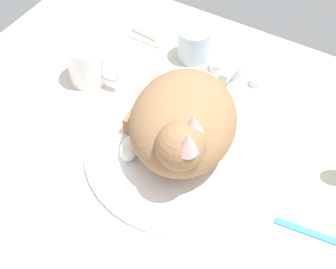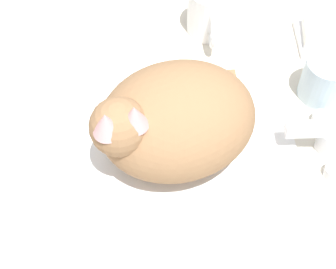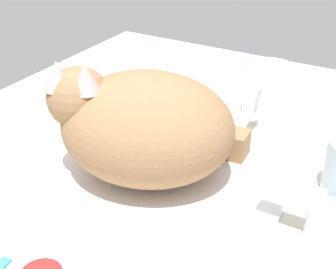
{
  "view_description": "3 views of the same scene",
  "coord_description": "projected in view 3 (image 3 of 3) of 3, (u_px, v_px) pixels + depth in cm",
  "views": [
    {
      "loc": [
        26.4,
        -50.34,
        73.06
      ],
      "look_at": [
        -2.08,
        -1.87,
        5.37
      ],
      "focal_mm": 51.43,
      "sensor_mm": 36.0,
      "label": 1
    },
    {
      "loc": [
        42.91,
        -2.57,
        67.72
      ],
      "look_at": [
        1.18,
        -1.37,
        6.43
      ],
      "focal_mm": 54.09,
      "sensor_mm": 36.0,
      "label": 2
    },
    {
      "loc": [
        47.88,
        30.8,
        39.24
      ],
      "look_at": [
        -1.68,
        2.18,
        7.14
      ],
      "focal_mm": 52.61,
      "sensor_mm": 36.0,
      "label": 3
    }
  ],
  "objects": [
    {
      "name": "ground_plane",
      "position": [
        149.0,
        189.0,
        0.7
      ],
      "size": [
        110.0,
        82.5,
        3.0
      ],
      "primitive_type": "cube",
      "color": "beige"
    },
    {
      "name": "cat",
      "position": [
        142.0,
        125.0,
        0.65
      ],
      "size": [
        24.97,
        27.64,
        16.76
      ],
      "color": "#936B47",
      "rests_on": "sink_basin"
    },
    {
      "name": "faucet",
      "position": [
        313.0,
        217.0,
        0.58
      ],
      "size": [
        12.69,
        9.16,
        6.27
      ],
      "color": "silver",
      "rests_on": "ground_plane"
    },
    {
      "name": "sink_basin",
      "position": [
        148.0,
        177.0,
        0.69
      ],
      "size": [
        37.67,
        37.67,
        1.07
      ],
      "primitive_type": "cylinder",
      "color": "white",
      "rests_on": "ground_plane"
    },
    {
      "name": "coffee_mug",
      "position": [
        267.0,
        92.0,
        0.84
      ],
      "size": [
        12.54,
        8.25,
        9.23
      ],
      "color": "white",
      "rests_on": "ground_plane"
    }
  ]
}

